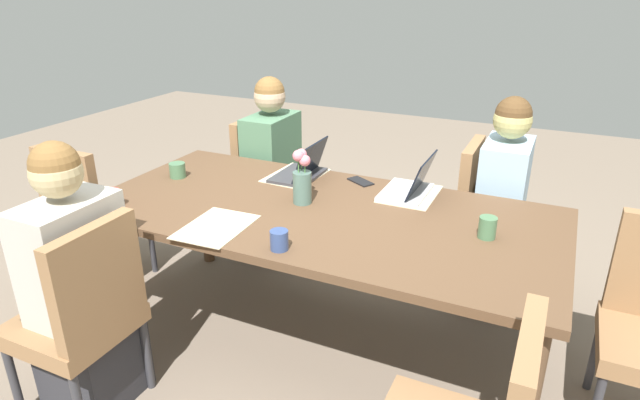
{
  "coord_description": "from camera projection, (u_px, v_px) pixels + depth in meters",
  "views": [
    {
      "loc": [
        0.99,
        -2.12,
        1.76
      ],
      "look_at": [
        0.0,
        0.0,
        0.79
      ],
      "focal_mm": 30.12,
      "sensor_mm": 36.0,
      "label": 1
    }
  ],
  "objects": [
    {
      "name": "person_far_left_mid",
      "position": [
        499.0,
        214.0,
        3.02
      ],
      "size": [
        0.36,
        0.4,
        1.19
      ],
      "color": "#2D2D33",
      "rests_on": "ground_plane"
    },
    {
      "name": "person_far_left_near",
      "position": [
        273.0,
        178.0,
        3.57
      ],
      "size": [
        0.36,
        0.4,
        1.19
      ],
      "color": "#2D2D33",
      "rests_on": "ground_plane"
    },
    {
      "name": "coffee_mug_centre_left",
      "position": [
        487.0,
        228.0,
        2.26
      ],
      "size": [
        0.07,
        0.07,
        0.09
      ],
      "primitive_type": "cylinder",
      "color": "#47704C",
      "rests_on": "dining_table"
    },
    {
      "name": "chair_head_left_right_far",
      "position": [
        89.0,
        210.0,
        3.14
      ],
      "size": [
        0.44,
        0.44,
        0.9
      ],
      "color": "olive",
      "rests_on": "ground_plane"
    },
    {
      "name": "chair_far_left_mid",
      "position": [
        487.0,
        213.0,
        3.11
      ],
      "size": [
        0.44,
        0.44,
        0.9
      ],
      "color": "olive",
      "rests_on": "ground_plane"
    },
    {
      "name": "phone_black",
      "position": [
        360.0,
        181.0,
        2.9
      ],
      "size": [
        0.17,
        0.14,
        0.01
      ],
      "primitive_type": "cube",
      "rotation": [
        0.0,
        0.0,
        2.61
      ],
      "color": "black",
      "rests_on": "dining_table"
    },
    {
      "name": "placemat_near_left_far",
      "position": [
        216.0,
        227.0,
        2.37
      ],
      "size": [
        0.28,
        0.37,
        0.0
      ],
      "primitive_type": "cube",
      "rotation": [
        0.0,
        0.0,
        1.62
      ],
      "color": "beige",
      "rests_on": "dining_table"
    },
    {
      "name": "dining_table",
      "position": [
        320.0,
        222.0,
        2.58
      ],
      "size": [
        2.23,
        1.06,
        0.74
      ],
      "color": "brown",
      "rests_on": "ground_plane"
    },
    {
      "name": "placemat_far_left_mid",
      "position": [
        410.0,
        194.0,
        2.73
      ],
      "size": [
        0.26,
        0.36,
        0.0
      ],
      "primitive_type": "cube",
      "rotation": [
        0.0,
        0.0,
        -1.57
      ],
      "color": "beige",
      "rests_on": "dining_table"
    },
    {
      "name": "coffee_mug_near_right",
      "position": [
        279.0,
        240.0,
        2.17
      ],
      "size": [
        0.08,
        0.08,
        0.08
      ],
      "primitive_type": "cylinder",
      "color": "#33477A",
      "rests_on": "dining_table"
    },
    {
      "name": "chair_far_left_near",
      "position": [
        268.0,
        177.0,
        3.66
      ],
      "size": [
        0.44,
        0.44,
        0.9
      ],
      "color": "olive",
      "rests_on": "ground_plane"
    },
    {
      "name": "coffee_mug_near_left",
      "position": [
        177.0,
        170.0,
        2.95
      ],
      "size": [
        0.09,
        0.09,
        0.08
      ],
      "primitive_type": "cylinder",
      "color": "#47704C",
      "rests_on": "dining_table"
    },
    {
      "name": "flower_vase",
      "position": [
        302.0,
        179.0,
        2.59
      ],
      "size": [
        0.09,
        0.1,
        0.27
      ],
      "color": "#4C6B60",
      "rests_on": "dining_table"
    },
    {
      "name": "coffee_mug_centre_right",
      "position": [
        112.0,
        198.0,
        2.57
      ],
      "size": [
        0.08,
        0.08,
        0.09
      ],
      "primitive_type": "cylinder",
      "color": "#AD3D38",
      "rests_on": "dining_table"
    },
    {
      "name": "laptop_far_left_near",
      "position": [
        302.0,
        170.0,
        2.94
      ],
      "size": [
        0.22,
        0.32,
        0.21
      ],
      "color": "#38383D",
      "rests_on": "dining_table"
    },
    {
      "name": "laptop_far_left_mid",
      "position": [
        410.0,
        187.0,
        2.71
      ],
      "size": [
        0.22,
        0.32,
        0.21
      ],
      "color": "silver",
      "rests_on": "dining_table"
    },
    {
      "name": "placemat_far_left_near",
      "position": [
        296.0,
        175.0,
        2.99
      ],
      "size": [
        0.28,
        0.37,
        0.0
      ],
      "primitive_type": "cube",
      "rotation": [
        0.0,
        0.0,
        -1.63
      ],
      "color": "beige",
      "rests_on": "dining_table"
    },
    {
      "name": "ground_plane",
      "position": [
        320.0,
        337.0,
        2.84
      ],
      "size": [
        10.0,
        10.0,
        0.0
      ],
      "primitive_type": "plane",
      "color": "#756656"
    },
    {
      "name": "person_near_left_far",
      "position": [
        81.0,
        294.0,
        2.26
      ],
      "size": [
        0.36,
        0.4,
        1.19
      ],
      "color": "#2D2D33",
      "rests_on": "ground_plane"
    },
    {
      "name": "chair_near_left_far",
      "position": [
        83.0,
        311.0,
        2.19
      ],
      "size": [
        0.44,
        0.44,
        0.9
      ],
      "color": "olive",
      "rests_on": "ground_plane"
    }
  ]
}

